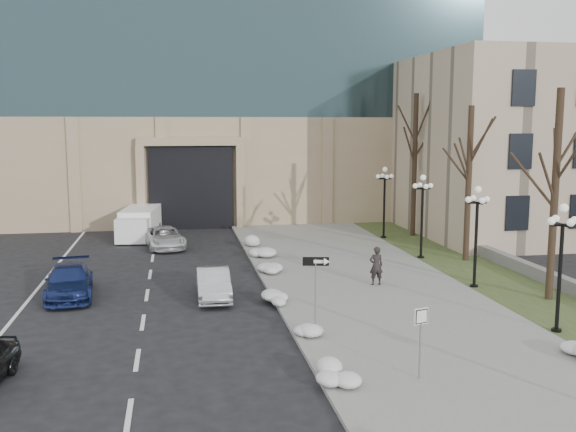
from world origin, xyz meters
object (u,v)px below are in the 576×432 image
at_px(car_e, 131,228).
at_px(lamppost_a, 561,251).
at_px(pedestrian, 376,266).
at_px(one_way_sign, 320,270).
at_px(car_c, 69,281).
at_px(keep_sign, 421,328).
at_px(lamppost_c, 422,205).
at_px(box_truck, 139,224).
at_px(lamppost_d, 384,193).
at_px(car_b, 213,284).
at_px(lamppost_b, 477,223).
at_px(car_d, 164,238).

relative_size(car_e, lamppost_a, 0.89).
relative_size(pedestrian, lamppost_a, 0.38).
distance_m(pedestrian, one_way_sign, 6.84).
height_order(car_c, keep_sign, keep_sign).
distance_m(one_way_sign, lamppost_c, 13.72).
bearing_deg(one_way_sign, box_truck, 121.19).
distance_m(car_c, lamppost_d, 21.42).
xyz_separation_m(box_truck, one_way_sign, (7.56, -20.94, 1.31)).
height_order(car_b, pedestrian, pedestrian).
height_order(car_c, car_e, car_e).
height_order(car_e, lamppost_c, lamppost_c).
bearing_deg(lamppost_a, lamppost_b, 90.00).
relative_size(car_c, car_d, 1.04).
bearing_deg(keep_sign, lamppost_a, 9.77).
distance_m(pedestrian, box_truck, 19.26).
distance_m(pedestrian, lamppost_c, 7.26).
xyz_separation_m(car_d, lamppost_c, (14.16, -5.98, 2.43)).
bearing_deg(car_e, car_b, -84.05).
bearing_deg(lamppost_b, one_way_sign, -152.02).
relative_size(car_b, lamppost_c, 0.84).
distance_m(keep_sign, lamppost_d, 23.75).
xyz_separation_m(car_d, lamppost_b, (14.16, -12.48, 2.43)).
bearing_deg(lamppost_a, car_c, 155.31).
xyz_separation_m(lamppost_a, lamppost_c, (0.00, 13.00, 0.00)).
distance_m(car_e, lamppost_c, 19.16).
bearing_deg(pedestrian, lamppost_c, -130.80).
relative_size(keep_sign, lamppost_a, 0.47).
bearing_deg(lamppost_d, one_way_sign, -115.47).
bearing_deg(one_way_sign, car_c, 158.97).
xyz_separation_m(car_e, lamppost_b, (16.39, -16.14, 2.35)).
xyz_separation_m(lamppost_c, lamppost_d, (0.00, 6.50, 0.00)).
bearing_deg(lamppost_b, box_truck, 133.79).
relative_size(lamppost_a, lamppost_d, 1.00).
relative_size(car_d, keep_sign, 2.05).
height_order(lamppost_a, lamppost_c, same).
height_order(one_way_sign, lamppost_c, lamppost_c).
height_order(car_d, lamppost_b, lamppost_b).
bearing_deg(car_e, lamppost_c, -40.41).
bearing_deg(lamppost_a, lamppost_c, 90.00).
distance_m(car_b, lamppost_a, 14.01).
bearing_deg(keep_sign, lamppost_d, 57.05).
height_order(pedestrian, lamppost_b, lamppost_b).
bearing_deg(lamppost_b, car_c, 174.23).
distance_m(car_e, lamppost_a, 28.05).
height_order(car_e, lamppost_d, lamppost_d).
relative_size(car_c, lamppost_a, 1.01).
relative_size(car_c, pedestrian, 2.66).
bearing_deg(lamppost_d, car_c, -148.36).
bearing_deg(keep_sign, car_b, 100.84).
bearing_deg(car_d, box_truck, 103.06).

